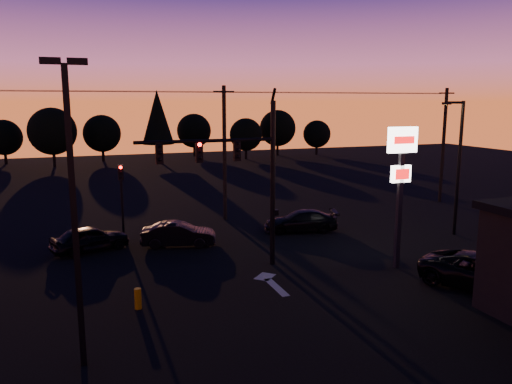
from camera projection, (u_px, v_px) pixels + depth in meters
ground at (274, 297)px, 20.58m from camera, size 120.00×120.00×0.00m
lane_arrow at (271, 282)px, 22.29m from camera, size 1.20×3.10×0.01m
traffic_signal_mast at (241, 167)px, 23.36m from camera, size 6.79×0.52×8.58m
secondary_signal at (122, 190)px, 29.04m from camera, size 0.30×0.31×4.35m
parking_lot_light at (73, 196)px, 14.36m from camera, size 1.25×0.30×9.14m
pylon_sign at (401, 167)px, 23.43m from camera, size 1.50×0.28×6.80m
streetlight at (458, 162)px, 29.52m from camera, size 1.55×0.35×8.00m
utility_pole_1 at (225, 153)px, 33.39m from camera, size 1.40×0.26×9.00m
utility_pole_2 at (443, 145)px, 39.39m from camera, size 1.40×0.26×9.00m
power_wires at (224, 92)px, 32.68m from camera, size 36.00×1.22×0.07m
bollard at (138, 299)px, 19.36m from camera, size 0.27×0.27×0.82m
tree_1 at (4, 137)px, 63.69m from camera, size 4.54×4.54×5.71m
tree_2 at (52, 131)px, 60.90m from camera, size 5.77×5.78×7.26m
tree_3 at (102, 133)px, 66.71m from camera, size 4.95×4.95×6.22m
tree_4 at (158, 117)px, 65.88m from camera, size 4.18×4.18×9.50m
tree_5 at (194, 131)px, 72.90m from camera, size 4.95×4.95×6.22m
tree_6 at (246, 135)px, 69.40m from camera, size 4.54×4.54×5.71m
tree_7 at (278, 128)px, 74.07m from camera, size 5.36×5.36×6.74m
tree_8 at (317, 134)px, 75.31m from camera, size 4.12×4.12×5.19m
car_left at (90, 239)px, 26.81m from camera, size 4.38×2.89×1.39m
car_mid at (179, 234)px, 27.75m from camera, size 4.32×2.45×1.35m
car_right at (301, 221)px, 30.91m from camera, size 4.86×2.93×1.32m
suv_parked at (486, 273)px, 21.24m from camera, size 4.72×5.97×1.51m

